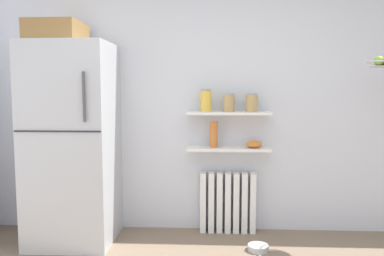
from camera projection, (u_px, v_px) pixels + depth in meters
name	position (u px, v px, depth m)	size (l,w,h in m)	color
back_wall	(216.00, 98.00, 3.87)	(7.04, 0.10, 2.60)	silver
refrigerator	(72.00, 139.00, 3.57)	(0.73, 0.74, 1.98)	#B7BABF
radiator	(228.00, 202.00, 3.84)	(0.53, 0.12, 0.58)	white
wall_shelf_lower	(228.00, 149.00, 3.76)	(0.79, 0.22, 0.03)	white
wall_shelf_upper	(229.00, 113.00, 3.72)	(0.79, 0.22, 0.03)	white
storage_jar_0	(206.00, 100.00, 3.72)	(0.11, 0.11, 0.21)	yellow
storage_jar_1	(229.00, 103.00, 3.71)	(0.11, 0.11, 0.17)	tan
storage_jar_2	(252.00, 103.00, 3.70)	(0.11, 0.11, 0.17)	tan
vase	(214.00, 134.00, 3.75)	(0.08, 0.08, 0.25)	#CC7033
shelf_bowl	(254.00, 144.00, 3.74)	(0.15, 0.15, 0.07)	orange
pet_food_bowl	(258.00, 248.00, 3.42)	(0.18, 0.18, 0.05)	#B7B7BC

